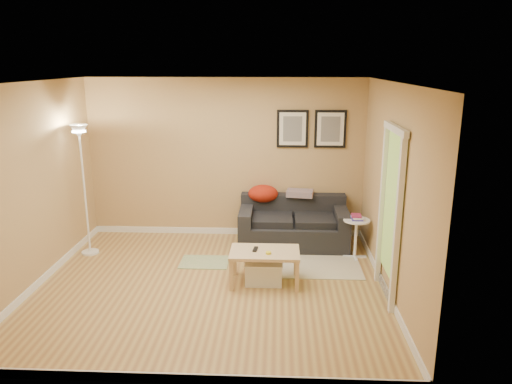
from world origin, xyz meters
TOP-DOWN VIEW (x-y plane):
  - floor at (0.00, 0.00)m, footprint 4.50×4.50m
  - ceiling at (0.00, 0.00)m, footprint 4.50×4.50m
  - wall_back at (0.00, 2.00)m, footprint 4.50×0.00m
  - wall_front at (0.00, -2.00)m, footprint 4.50×0.00m
  - wall_left at (-2.25, 0.00)m, footprint 0.00×4.00m
  - wall_right at (2.25, 0.00)m, footprint 0.00×4.00m
  - baseboard_back at (0.00, 1.99)m, footprint 4.50×0.02m
  - baseboard_front at (0.00, -1.99)m, footprint 4.50×0.02m
  - baseboard_left at (-2.24, 0.00)m, footprint 0.02×4.00m
  - baseboard_right at (2.24, 0.00)m, footprint 0.02×4.00m
  - sofa at (1.11, 1.53)m, footprint 1.70×0.90m
  - red_throw at (0.62, 1.80)m, footprint 0.48×0.36m
  - plaid_throw at (1.21, 1.81)m, footprint 0.45×0.32m
  - framed_print_left at (1.08, 1.98)m, footprint 0.50×0.04m
  - framed_print_right at (1.68, 1.98)m, footprint 0.50×0.04m
  - area_rug at (1.43, 0.67)m, footprint 1.25×0.85m
  - green_runner at (-0.20, 0.75)m, footprint 0.70×0.50m
  - coffee_table at (0.70, 0.12)m, footprint 0.90×0.55m
  - remote_control at (0.57, 0.16)m, footprint 0.07×0.17m
  - tape_roll at (0.75, 0.02)m, footprint 0.07×0.07m
  - storage_bin at (0.69, 0.13)m, footprint 0.49×0.36m
  - side_table at (2.02, 1.05)m, footprint 0.39×0.39m
  - book_stack at (2.02, 1.07)m, footprint 0.19×0.23m
  - floor_lamp at (-2.00, 1.03)m, footprint 0.26×0.26m
  - doorway at (2.20, -0.15)m, footprint 0.12×1.01m

SIDE VIEW (x-z plane):
  - floor at x=0.00m, z-range 0.00..0.00m
  - area_rug at x=1.43m, z-range 0.00..0.01m
  - green_runner at x=-0.20m, z-range 0.00..0.01m
  - baseboard_back at x=0.00m, z-range 0.00..0.10m
  - baseboard_front at x=0.00m, z-range 0.00..0.10m
  - baseboard_left at x=-2.24m, z-range 0.00..0.10m
  - baseboard_right at x=2.24m, z-range 0.00..0.10m
  - storage_bin at x=0.69m, z-range 0.00..0.30m
  - coffee_table at x=0.70m, z-range 0.00..0.45m
  - side_table at x=2.02m, z-range 0.00..0.60m
  - sofa at x=1.11m, z-range 0.00..0.75m
  - remote_control at x=0.57m, z-range 0.45..0.47m
  - tape_roll at x=0.75m, z-range 0.45..0.48m
  - book_stack at x=2.02m, z-range 0.60..0.66m
  - red_throw at x=0.62m, z-range 0.63..0.91m
  - plaid_throw at x=1.21m, z-range 0.73..0.83m
  - floor_lamp at x=-2.00m, z-range -0.05..1.92m
  - doorway at x=2.20m, z-range -0.04..2.09m
  - wall_back at x=0.00m, z-range -0.95..3.55m
  - wall_front at x=0.00m, z-range -0.95..3.55m
  - wall_left at x=-2.25m, z-range -0.70..3.30m
  - wall_right at x=2.25m, z-range -0.70..3.30m
  - framed_print_left at x=1.08m, z-range 1.50..2.10m
  - framed_print_right at x=1.68m, z-range 1.50..2.10m
  - ceiling at x=0.00m, z-range 2.60..2.60m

